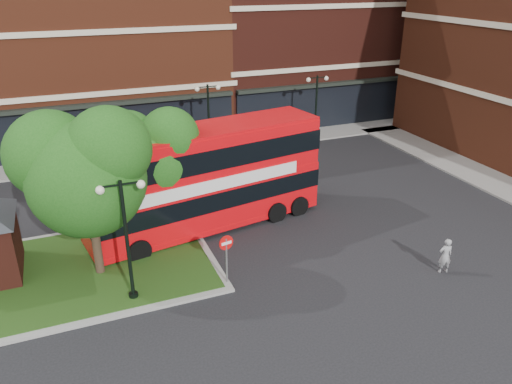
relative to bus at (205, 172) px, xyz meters
name	(u,v)px	position (x,y,z in m)	size (l,w,h in m)	color
ground	(266,273)	(1.09, -4.97, -2.92)	(120.00, 120.00, 0.00)	black
pavement_far	(175,151)	(1.09, 11.53, -2.86)	(44.00, 3.00, 0.12)	slate
terrace_far_left	(34,42)	(-6.91, 19.03, 4.08)	(26.00, 12.00, 14.00)	maroon
terrace_far_right	(308,17)	(15.09, 19.03, 5.08)	(18.00, 12.00, 16.00)	#471911
traffic_island	(62,274)	(-6.91, -1.97, -2.85)	(12.60, 7.60, 0.15)	gray
tree_island_west	(82,168)	(-5.51, -2.39, 1.88)	(5.40, 4.71, 7.21)	#2D2116
tree_island_east	(150,151)	(-2.49, 0.10, 1.32)	(4.46, 3.90, 6.29)	#2D2116
lamp_island	(126,235)	(-4.41, -4.77, -0.09)	(1.72, 0.36, 5.00)	black
lamp_far_left	(209,117)	(3.09, 9.53, -0.09)	(1.72, 0.36, 5.00)	black
lamp_far_right	(316,106)	(11.09, 9.53, -0.09)	(1.72, 0.36, 5.00)	black
bus	(205,172)	(0.00, 0.00, 0.00)	(11.93, 4.60, 4.45)	red
woman	(445,256)	(8.03, -7.70, -2.12)	(0.58, 0.38, 1.59)	gray
car_silver	(109,160)	(-3.57, 9.53, -2.18)	(1.74, 4.32, 1.47)	#ABAEB3
car_white	(263,137)	(7.44, 10.67, -2.31)	(1.29, 3.70, 1.22)	silver
no_entry_sign	(226,250)	(-0.71, -5.12, -1.33)	(0.61, 0.16, 2.23)	slate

